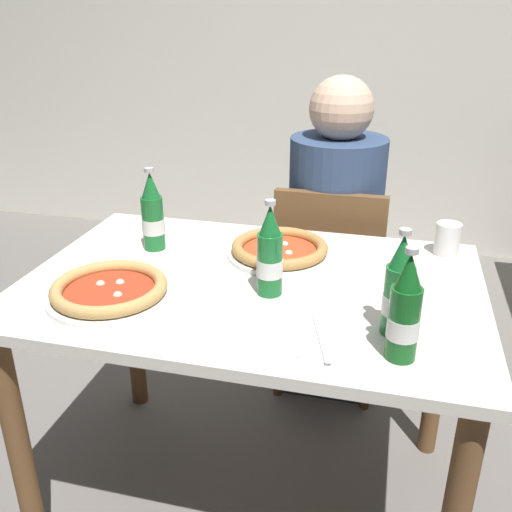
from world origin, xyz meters
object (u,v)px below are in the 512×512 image
Objects in this scene: chair_behind_table at (330,279)px; beer_bottle_right at (270,255)px; pizza_marinara_far at (110,290)px; beer_bottle_center at (405,313)px; beer_bottle_extra at (399,291)px; diner_seated at (333,249)px; beer_bottle_left at (153,216)px; pizza_margherita_near at (280,250)px; dining_table_main at (252,318)px; napkin_with_cutlery at (312,339)px; paper_cup at (447,239)px.

chair_behind_table is 3.44× the size of beer_bottle_right.
beer_bottle_right reaches higher than pizza_marinara_far.
beer_bottle_extra is (-0.01, 0.10, 0.00)m from beer_bottle_center.
diner_seated is 4.89× the size of beer_bottle_right.
beer_bottle_left is 1.00× the size of beer_bottle_center.
pizza_margherita_near is 1.22× the size of beer_bottle_left.
pizza_margherita_near is 1.22× the size of beer_bottle_center.
diner_seated is (0.14, 0.66, -0.05)m from dining_table_main.
dining_table_main is at bearing -102.58° from pizza_margherita_near.
napkin_with_cutlery is (0.06, -0.86, 0.27)m from chair_behind_table.
chair_behind_table is 0.77m from beer_bottle_right.
diner_seated is at bearing 77.81° from pizza_margherita_near.
chair_behind_table reaches higher than pizza_marinara_far.
paper_cup is (0.83, 0.49, 0.03)m from pizza_marinara_far.
diner_seated is 12.73× the size of paper_cup.
pizza_margherita_near is 1.22× the size of beer_bottle_extra.
beer_bottle_left reaches higher than dining_table_main.
paper_cup is (0.36, -0.35, 0.21)m from diner_seated.
pizza_margherita_near is at bearing 4.93° from beer_bottle_left.
beer_bottle_right is (-0.08, -0.67, 0.37)m from chair_behind_table.
napkin_with_cutlery is (-0.17, -0.07, -0.10)m from beer_bottle_extra.
chair_behind_table is 2.83× the size of pizza_margherita_near.
diner_seated is at bearing 105.42° from beer_bottle_extra.
chair_behind_table is 4.18× the size of napkin_with_cutlery.
diner_seated is 0.77m from beer_bottle_right.
beer_bottle_extra is at bearing 0.32° from pizza_marinara_far.
pizza_marinara_far is 0.96m from paper_cup.
diner_seated reaches higher than pizza_margherita_near.
beer_bottle_right is 0.58m from paper_cup.
diner_seated is at bearing 93.67° from napkin_with_cutlery.
beer_bottle_right is 0.26m from napkin_with_cutlery.
paper_cup is at bearing 16.09° from pizza_margherita_near.
pizza_marinara_far reaches higher than dining_table_main.
napkin_with_cutlery is at bearing 173.23° from beer_bottle_center.
diner_seated is at bearing 136.09° from paper_cup.
pizza_margherita_near is 0.49m from beer_bottle_extra.
dining_table_main is 0.62m from paper_cup.
dining_table_main is 5.90× the size of napkin_with_cutlery.
chair_behind_table reaches higher than napkin_with_cutlery.
paper_cup is at bearing 39.41° from beer_bottle_right.
beer_bottle_extra is at bearing -24.94° from dining_table_main.
beer_bottle_extra is 1.21× the size of napkin_with_cutlery.
beer_bottle_left is at bearing 157.03° from dining_table_main.
diner_seated is at bearing 77.70° from dining_table_main.
dining_table_main is at bearing 77.01° from chair_behind_table.
chair_behind_table is 0.90m from napkin_with_cutlery.
diner_seated is 4.02× the size of pizza_margherita_near.
beer_bottle_left is at bearing -175.07° from pizza_margherita_near.
pizza_margherita_near is (0.04, 0.17, 0.14)m from dining_table_main.
beer_bottle_right is at bearing 17.72° from pizza_marinara_far.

